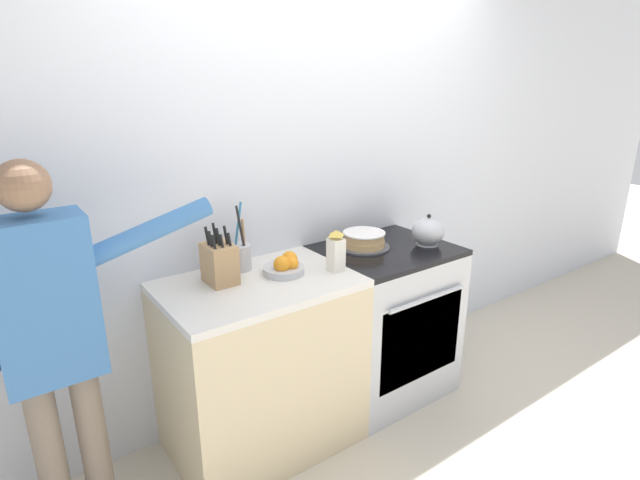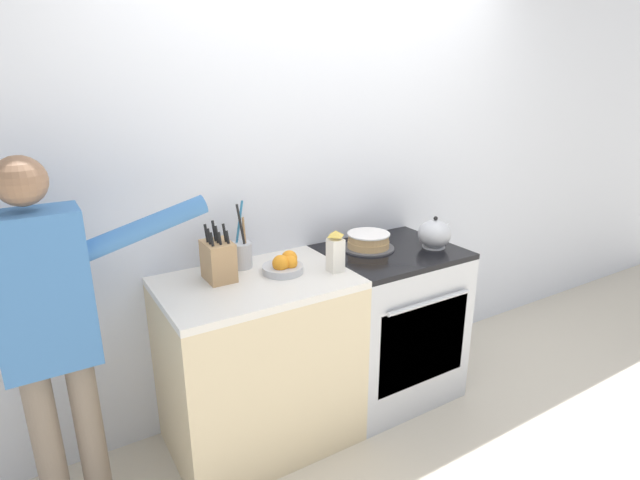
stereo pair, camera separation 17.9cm
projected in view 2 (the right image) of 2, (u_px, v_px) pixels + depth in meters
The scene contains 11 objects.
ground_plane at pixel (387, 430), 2.72m from camera, with size 16.00×16.00×0.00m, color beige.
wall_back at pixel (325, 175), 2.83m from camera, with size 8.00×0.04×2.60m.
counter_cabinet at pixel (260, 362), 2.53m from camera, with size 0.92×0.62×0.91m.
stove_range at pixel (388, 322), 2.94m from camera, with size 0.74×0.65×0.91m.
layer_cake at pixel (368, 241), 2.80m from camera, with size 0.29×0.29×0.09m.
tea_kettle at pixel (435, 234), 2.82m from camera, with size 0.23×0.19×0.18m.
knife_block at pixel (218, 260), 2.36m from camera, with size 0.13×0.17×0.28m.
utensil_crock at pixel (241, 254), 2.52m from camera, with size 0.11×0.11×0.34m.
fruit_bowl at pixel (284, 265), 2.46m from camera, with size 0.20×0.20×0.10m.
milk_carton at pixel (335, 252), 2.46m from camera, with size 0.07×0.07×0.21m.
person_baker at pixel (50, 321), 1.92m from camera, with size 0.91×0.20×1.58m.
Camera 2 is at (-1.49, -1.73, 1.84)m, focal length 28.00 mm.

